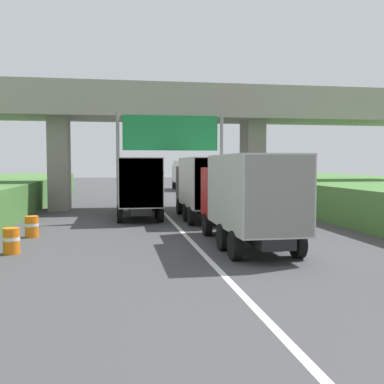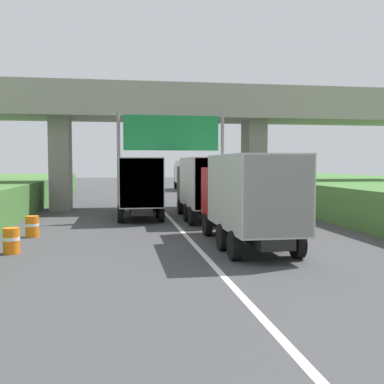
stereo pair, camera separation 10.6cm
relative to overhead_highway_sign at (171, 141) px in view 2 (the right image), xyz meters
The scene contains 9 objects.
lane_centre_stripe 4.39m from the overhead_highway_sign, 90.00° to the left, with size 0.20×89.04×0.01m, color white.
overpass_bridge 7.00m from the overhead_highway_sign, 90.00° to the left, with size 40.00×4.80×8.33m.
overhead_highway_sign is the anchor object (origin of this frame).
truck_silver 28.53m from the overhead_highway_sign, 79.88° to the left, with size 2.44×7.30×3.44m.
truck_red 8.89m from the overhead_highway_sign, 77.25° to the right, with size 2.44×7.30×3.44m.
truck_black 3.04m from the overhead_highway_sign, ahead, with size 2.44×7.30×3.44m.
truck_orange 3.35m from the overhead_highway_sign, 137.59° to the left, with size 2.44×7.30×3.44m.
construction_barrel_2 11.28m from the overhead_highway_sign, 128.16° to the right, with size 0.57×0.57×0.90m.
construction_barrel_3 8.94m from the overhead_highway_sign, 143.91° to the right, with size 0.57×0.57×0.90m.
Camera 2 is at (-2.83, -0.71, 3.13)m, focal length 42.33 mm.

